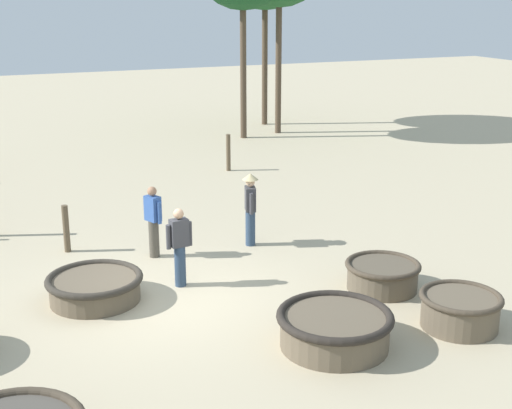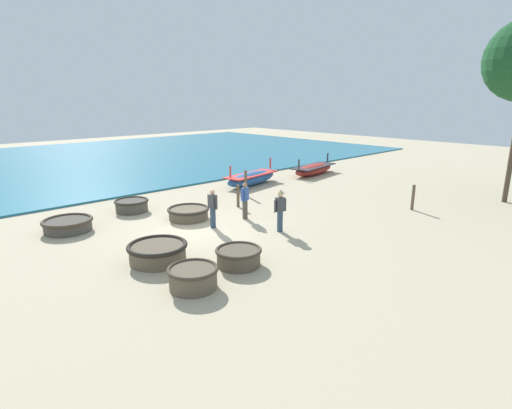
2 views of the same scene
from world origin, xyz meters
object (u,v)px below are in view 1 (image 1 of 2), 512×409
object	(u,v)px
coracle_weathered	(460,309)
mooring_post_mid_beach	(66,229)
coracle_tilted	(335,328)
coracle_center	(95,287)
fisherman_standing_left	(153,220)
mooring_post_inland	(228,153)
fisherman_with_hat	(179,245)
coracle_far_right	(382,275)
fisherman_standing_right	(250,204)

from	to	relation	value
coracle_weathered	mooring_post_mid_beach	world-z (taller)	mooring_post_mid_beach
coracle_tilted	coracle_center	xyz separation A→B (m)	(-3.22, 3.30, -0.05)
fisherman_standing_left	mooring_post_inland	size ratio (longest dim) A/B	1.33
coracle_center	mooring_post_mid_beach	world-z (taller)	mooring_post_mid_beach
mooring_post_mid_beach	fisherman_with_hat	bearing A→B (deg)	-58.18
coracle_far_right	mooring_post_inland	size ratio (longest dim) A/B	1.23
coracle_tilted	coracle_weathered	world-z (taller)	coracle_weathered
coracle_weathered	mooring_post_inland	xyz separation A→B (m)	(0.33, 11.94, 0.26)
fisherman_standing_right	mooring_post_mid_beach	bearing A→B (deg)	163.07
coracle_far_right	coracle_center	world-z (taller)	coracle_far_right
coracle_tilted	fisherman_standing_left	world-z (taller)	fisherman_standing_left
coracle_center	fisherman_standing_right	world-z (taller)	fisherman_standing_right
coracle_weathered	coracle_tilted	bearing A→B (deg)	174.33
fisherman_standing_left	mooring_post_mid_beach	distance (m)	2.01
coracle_weathered	fisherman_standing_left	xyz separation A→B (m)	(-3.90, 5.33, 0.51)
fisherman_standing_right	fisherman_with_hat	bearing A→B (deg)	-143.01
coracle_center	mooring_post_inland	world-z (taller)	mooring_post_inland
coracle_tilted	mooring_post_inland	size ratio (longest dim) A/B	1.60
mooring_post_inland	coracle_center	bearing A→B (deg)	-124.80
coracle_far_right	coracle_weathered	bearing A→B (deg)	-80.30
coracle_weathered	mooring_post_inland	distance (m)	11.95
fisherman_standing_right	fisherman_standing_left	world-z (taller)	fisherman_standing_right
mooring_post_inland	coracle_tilted	bearing A→B (deg)	-102.65
mooring_post_mid_beach	coracle_far_right	bearing A→B (deg)	-40.36
mooring_post_inland	mooring_post_mid_beach	bearing A→B (deg)	-136.79
mooring_post_mid_beach	coracle_weathered	bearing A→B (deg)	-48.77
coracle_tilted	mooring_post_inland	xyz separation A→B (m)	(2.63, 11.71, 0.26)
coracle_far_right	mooring_post_mid_beach	world-z (taller)	mooring_post_mid_beach
coracle_far_right	mooring_post_mid_beach	distance (m)	6.92
mooring_post_inland	fisherman_with_hat	bearing A→B (deg)	-116.58
fisherman_standing_right	fisherman_standing_left	bearing A→B (deg)	176.55
coracle_center	mooring_post_inland	bearing A→B (deg)	55.20
coracle_far_right	fisherman_standing_left	distance (m)	4.98
coracle_weathered	fisherman_standing_right	xyz separation A→B (m)	(-1.71, 5.20, 0.63)
fisherman_standing_left	mooring_post_inland	world-z (taller)	fisherman_standing_left
coracle_far_right	fisherman_with_hat	xyz separation A→B (m)	(-3.53, 1.68, 0.54)
coracle_far_right	fisherman_with_hat	bearing A→B (deg)	154.59
fisherman_standing_right	mooring_post_mid_beach	xyz separation A→B (m)	(-3.88, 1.18, -0.43)
fisherman_with_hat	fisherman_standing_right	size ratio (longest dim) A/B	0.94
fisherman_with_hat	mooring_post_mid_beach	distance (m)	3.31
coracle_center	mooring_post_inland	xyz separation A→B (m)	(5.85, 8.42, 0.32)
fisherman_standing_right	fisherman_standing_left	xyz separation A→B (m)	(-2.19, 0.13, -0.12)
fisherman_with_hat	fisherman_standing_left	xyz separation A→B (m)	(-0.05, 1.75, 0.00)
coracle_far_right	mooring_post_inland	world-z (taller)	mooring_post_inland
fisherman_standing_right	mooring_post_inland	world-z (taller)	fisherman_standing_right
coracle_center	mooring_post_inland	size ratio (longest dim) A/B	1.52
coracle_weathered	mooring_post_mid_beach	xyz separation A→B (m)	(-5.59, 6.38, 0.20)
coracle_weathered	mooring_post_mid_beach	bearing A→B (deg)	131.23
fisherman_with_hat	fisherman_standing_right	xyz separation A→B (m)	(2.15, 1.62, 0.12)
coracle_center	mooring_post_mid_beach	bearing A→B (deg)	91.39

